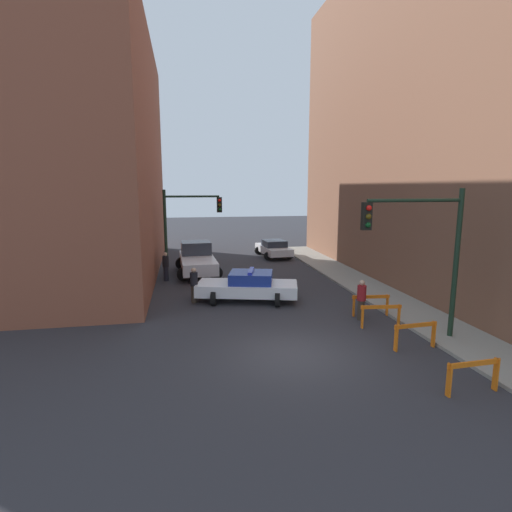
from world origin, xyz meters
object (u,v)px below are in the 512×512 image
barrier_back (381,312)px  barrier_mid (415,331)px  white_truck (197,259)px  traffic_light_far (184,220)px  traffic_light_near (427,242)px  police_car (248,286)px  pedestrian_crossing (194,285)px  pedestrian_sidewalk (361,299)px  barrier_corner (371,302)px  parked_car_near (274,248)px  barrier_front (473,371)px  pedestrian_corner (166,266)px

barrier_back → barrier_mid: bearing=-86.3°
white_truck → barrier_back: size_ratio=3.43×
traffic_light_far → barrier_back: size_ratio=3.26×
traffic_light_near → police_car: traffic_light_near is taller
pedestrian_crossing → barrier_back: (6.95, -4.73, -0.24)m
pedestrian_crossing → barrier_back: 8.41m
pedestrian_sidewalk → barrier_corner: (0.60, 0.38, -0.24)m
parked_car_near → barrier_corner: parked_car_near is taller
white_truck → pedestrian_sidewalk: white_truck is taller
pedestrian_sidewalk → barrier_corner: pedestrian_sidewalk is taller
parked_car_near → pedestrian_sidewalk: size_ratio=2.67×
traffic_light_far → pedestrian_crossing: (0.35, -5.63, -2.54)m
parked_car_near → barrier_mid: 18.30m
barrier_front → barrier_mid: (0.16, 2.92, 0.00)m
police_car → pedestrian_crossing: 2.54m
barrier_back → parked_car_near: bearing=91.9°
traffic_light_far → police_car: 7.01m
pedestrian_crossing → pedestrian_corner: (-1.47, 4.74, 0.00)m
traffic_light_near → parked_car_near: bearing=94.1°
pedestrian_sidewalk → barrier_mid: 3.18m
pedestrian_corner → police_car: bearing=163.8°
police_car → barrier_back: bearing=-121.3°
traffic_light_far → parked_car_near: (6.77, 5.82, -2.72)m
barrier_corner → barrier_front: bearing=-92.6°
pedestrian_crossing → barrier_corner: pedestrian_crossing is taller
police_car → pedestrian_sidewalk: size_ratio=3.02×
police_car → white_truck: 6.96m
pedestrian_crossing → barrier_corner: (7.22, -3.33, -0.24)m
traffic_light_near → pedestrian_crossing: bearing=140.9°
traffic_light_far → barrier_corner: size_ratio=3.25×
police_car → barrier_front: (4.40, -9.59, -0.11)m
pedestrian_corner → barrier_corner: pedestrian_corner is taller
pedestrian_corner → barrier_mid: (8.56, -11.58, -0.24)m
pedestrian_corner → barrier_front: (8.40, -14.50, -0.24)m
pedestrian_crossing → pedestrian_sidewalk: (6.62, -3.71, 0.00)m
barrier_front → barrier_back: 5.04m
pedestrian_corner → barrier_back: pedestrian_corner is taller
barrier_back → barrier_front: bearing=-90.3°
pedestrian_corner → barrier_corner: bearing=171.8°
pedestrian_sidewalk → barrier_back: size_ratio=1.04×
pedestrian_sidewalk → parked_car_near: bearing=-136.6°
parked_car_near → police_car: bearing=-113.4°
police_car → parked_car_near: size_ratio=1.13×
barrier_corner → white_truck: bearing=125.0°
pedestrian_corner → pedestrian_crossing: bearing=141.9°
traffic_light_near → pedestrian_sidewalk: traffic_light_near is taller
barrier_front → parked_car_near: bearing=91.4°
barrier_front → barrier_mid: size_ratio=1.00×
white_truck → barrier_corner: (6.84, -9.77, -0.29)m
traffic_light_near → barrier_front: size_ratio=3.25×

